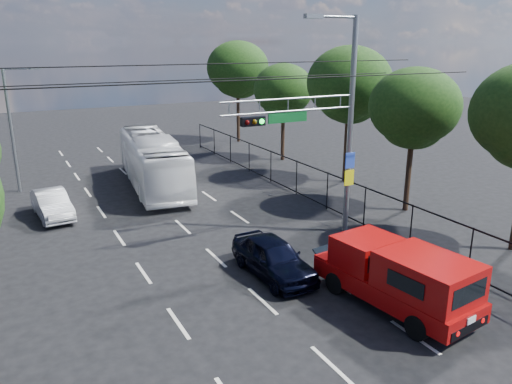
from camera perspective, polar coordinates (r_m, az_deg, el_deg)
ground at (r=14.48m, az=8.72°, el=-19.07°), size 120.00×120.00×0.00m
lane_markings at (r=25.80m, az=-9.86°, el=-2.54°), size 6.12×38.00×0.01m
signal_mast at (r=21.57m, az=8.22°, el=8.11°), size 6.43×0.39×9.50m
streetlight_left at (r=31.63m, az=-25.94°, el=6.94°), size 2.09×0.22×7.08m
utility_wires at (r=19.55m, az=-6.09°, el=13.17°), size 22.00×5.04×0.74m
fence_right at (r=27.11m, az=6.70°, el=0.82°), size 0.06×34.03×2.00m
tree_right_b at (r=26.21m, az=17.59°, el=8.61°), size 4.50×4.50×7.31m
tree_right_c at (r=31.00m, az=10.59°, el=11.51°), size 5.10×5.10×8.29m
tree_right_d at (r=36.62m, az=3.16°, el=11.15°), size 4.32×4.32×7.02m
tree_right_e at (r=43.67m, az=-2.09°, el=13.49°), size 5.28×5.28×8.58m
red_pickup at (r=17.08m, az=15.84°, el=-9.13°), size 2.79×6.01×2.16m
navy_hatchback at (r=18.76m, az=1.99°, el=-7.47°), size 1.81×4.31×1.46m
white_bus at (r=30.68m, az=-11.71°, el=3.46°), size 3.93×11.35×3.10m
white_van at (r=26.88m, az=-22.29°, el=-1.30°), size 1.77×4.18×1.34m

